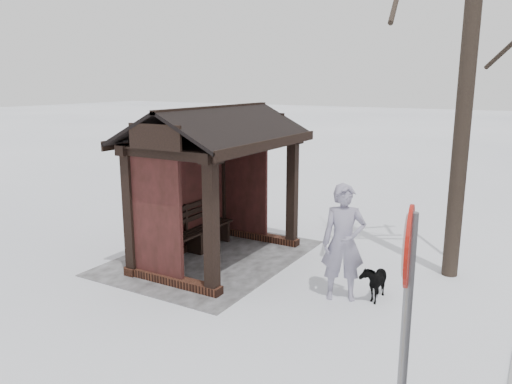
{
  "coord_description": "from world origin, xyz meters",
  "views": [
    {
      "loc": [
        7.92,
        5.51,
        3.55
      ],
      "look_at": [
        -0.13,
        0.8,
        1.47
      ],
      "focal_mm": 35.0,
      "sensor_mm": 36.0,
      "label": 1
    }
  ],
  "objects_px": {
    "pedestrian": "(343,243)",
    "road_sign": "(406,296)",
    "bus_shelter": "(211,153)",
    "dog": "(374,280)"
  },
  "relations": [
    {
      "from": "dog",
      "to": "road_sign",
      "type": "xyz_separation_m",
      "value": [
        3.85,
        1.38,
        1.55
      ]
    },
    {
      "from": "pedestrian",
      "to": "dog",
      "type": "bearing_deg",
      "value": 6.43
    },
    {
      "from": "pedestrian",
      "to": "road_sign",
      "type": "height_order",
      "value": "road_sign"
    },
    {
      "from": "pedestrian",
      "to": "road_sign",
      "type": "distance_m",
      "value": 4.12
    },
    {
      "from": "bus_shelter",
      "to": "pedestrian",
      "type": "bearing_deg",
      "value": 80.44
    },
    {
      "from": "dog",
      "to": "pedestrian",
      "type": "bearing_deg",
      "value": -151.45
    },
    {
      "from": "pedestrian",
      "to": "road_sign",
      "type": "relative_size",
      "value": 0.75
    },
    {
      "from": "dog",
      "to": "road_sign",
      "type": "distance_m",
      "value": 4.37
    },
    {
      "from": "dog",
      "to": "road_sign",
      "type": "relative_size",
      "value": 0.28
    },
    {
      "from": "bus_shelter",
      "to": "pedestrian",
      "type": "xyz_separation_m",
      "value": [
        0.5,
        2.98,
        -1.19
      ]
    }
  ]
}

